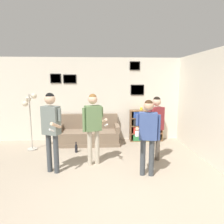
# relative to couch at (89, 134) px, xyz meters

# --- Properties ---
(ground_plane) EXTENTS (20.00, 20.00, 0.00)m
(ground_plane) POSITION_rel_couch_xyz_m (0.54, -3.30, -0.29)
(ground_plane) COLOR gray
(wall_back) EXTENTS (7.29, 0.08, 2.70)m
(wall_back) POSITION_rel_couch_xyz_m (0.54, 0.41, 1.06)
(wall_back) COLOR silver
(wall_back) RESTS_ON ground_plane
(wall_right) EXTENTS (0.06, 6.09, 2.70)m
(wall_right) POSITION_rel_couch_xyz_m (3.01, -1.46, 1.06)
(wall_right) COLOR silver
(wall_right) RESTS_ON ground_plane
(couch) EXTENTS (1.91, 0.80, 0.90)m
(couch) POSITION_rel_couch_xyz_m (0.00, 0.00, 0.00)
(couch) COLOR #7A6651
(couch) RESTS_ON ground_plane
(bookshelf) EXTENTS (1.07, 0.30, 1.02)m
(bookshelf) POSITION_rel_couch_xyz_m (1.87, 0.20, 0.21)
(bookshelf) COLOR brown
(bookshelf) RESTS_ON ground_plane
(floor_lamp) EXTENTS (0.36, 0.40, 1.63)m
(floor_lamp) POSITION_rel_couch_xyz_m (-1.60, -0.49, 0.87)
(floor_lamp) COLOR #ADA89E
(floor_lamp) RESTS_ON ground_plane
(person_player_foreground_left) EXTENTS (0.47, 0.58, 1.73)m
(person_player_foreground_left) POSITION_rel_couch_xyz_m (-0.66, -1.97, 0.78)
(person_player_foreground_left) COLOR #3D4247
(person_player_foreground_left) RESTS_ON ground_plane
(person_player_foreground_center) EXTENTS (0.58, 0.41, 1.68)m
(person_player_foreground_center) POSITION_rel_couch_xyz_m (0.21, -1.61, 0.74)
(person_player_foreground_center) COLOR #B7AD99
(person_player_foreground_center) RESTS_ON ground_plane
(person_watcher_holding_cup) EXTENTS (0.55, 0.39, 1.60)m
(person_watcher_holding_cup) POSITION_rel_couch_xyz_m (1.35, -2.23, 0.68)
(person_watcher_holding_cup) COLOR #3D4247
(person_watcher_holding_cup) RESTS_ON ground_plane
(person_spectator_near_bookshelf) EXTENTS (0.44, 0.35, 1.60)m
(person_spectator_near_bookshelf) POSITION_rel_couch_xyz_m (1.72, -1.48, 0.68)
(person_spectator_near_bookshelf) COLOR brown
(person_spectator_near_bookshelf) RESTS_ON ground_plane
(bottle_on_floor) EXTENTS (0.08, 0.08, 0.30)m
(bottle_on_floor) POSITION_rel_couch_xyz_m (-0.30, -0.79, -0.18)
(bottle_on_floor) COLOR black
(bottle_on_floor) RESTS_ON ground_plane
(drinking_cup) EXTENTS (0.08, 0.08, 0.09)m
(drinking_cup) POSITION_rel_couch_xyz_m (1.70, 0.20, 0.77)
(drinking_cup) COLOR yellow
(drinking_cup) RESTS_ON bookshelf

